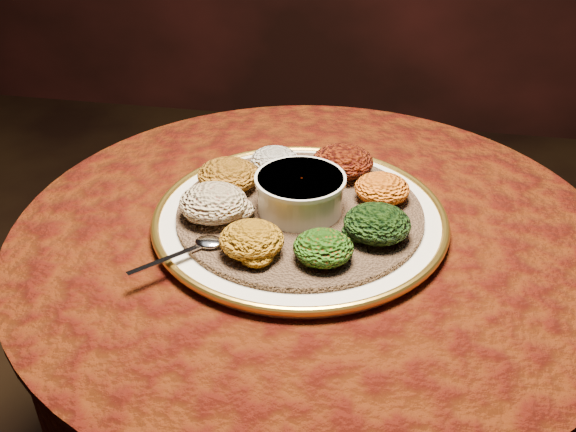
# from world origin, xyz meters

# --- Properties ---
(table) EXTENTS (0.96, 0.96, 0.73)m
(table) POSITION_xyz_m (0.00, 0.00, 0.55)
(table) COLOR black
(table) RESTS_ON ground
(platter) EXTENTS (0.57, 0.57, 0.02)m
(platter) POSITION_xyz_m (-0.02, 0.00, 0.75)
(platter) COLOR white
(platter) RESTS_ON table
(injera) EXTENTS (0.49, 0.49, 0.01)m
(injera) POSITION_xyz_m (-0.02, 0.00, 0.76)
(injera) COLOR #866043
(injera) RESTS_ON platter
(stew_bowl) EXTENTS (0.14, 0.14, 0.06)m
(stew_bowl) POSITION_xyz_m (-0.02, 0.00, 0.80)
(stew_bowl) COLOR silver
(stew_bowl) RESTS_ON injera
(spoon) EXTENTS (0.11, 0.11, 0.01)m
(spoon) POSITION_xyz_m (-0.14, -0.13, 0.77)
(spoon) COLOR silver
(spoon) RESTS_ON injera
(portion_ayib) EXTENTS (0.08, 0.08, 0.04)m
(portion_ayib) POSITION_xyz_m (-0.09, 0.12, 0.78)
(portion_ayib) COLOR beige
(portion_ayib) RESTS_ON injera
(portion_kitfo) EXTENTS (0.11, 0.10, 0.05)m
(portion_kitfo) POSITION_xyz_m (0.03, 0.12, 0.79)
(portion_kitfo) COLOR black
(portion_kitfo) RESTS_ON injera
(portion_tikil) EXTENTS (0.09, 0.08, 0.04)m
(portion_tikil) POSITION_xyz_m (0.10, 0.05, 0.78)
(portion_tikil) COLOR #C56E10
(portion_tikil) RESTS_ON injera
(portion_gomen) EXTENTS (0.10, 0.09, 0.05)m
(portion_gomen) POSITION_xyz_m (0.10, -0.05, 0.79)
(portion_gomen) COLOR black
(portion_gomen) RESTS_ON injera
(portion_mixveg) EXTENTS (0.09, 0.08, 0.04)m
(portion_mixveg) POSITION_xyz_m (0.03, -0.12, 0.78)
(portion_mixveg) COLOR #B02A0B
(portion_mixveg) RESTS_ON injera
(portion_kik) EXTENTS (0.09, 0.09, 0.04)m
(portion_kik) POSITION_xyz_m (-0.07, -0.13, 0.78)
(portion_kik) COLOR #A86A0E
(portion_kik) RESTS_ON injera
(portion_timatim) EXTENTS (0.11, 0.10, 0.05)m
(portion_timatim) POSITION_xyz_m (-0.15, -0.04, 0.79)
(portion_timatim) COLOR maroon
(portion_timatim) RESTS_ON injera
(portion_shiro) EXTENTS (0.10, 0.10, 0.05)m
(portion_shiro) POSITION_xyz_m (-0.15, 0.04, 0.79)
(portion_shiro) COLOR #8F5111
(portion_shiro) RESTS_ON injera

